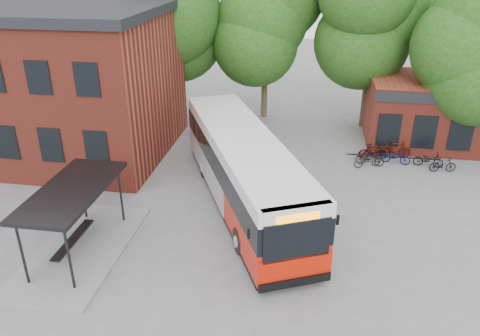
# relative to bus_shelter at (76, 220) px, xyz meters

# --- Properties ---
(ground) EXTENTS (100.00, 100.00, 0.00)m
(ground) POSITION_rel_bus_shelter_xyz_m (4.50, 1.00, -1.45)
(ground) COLOR slate
(station_building) EXTENTS (18.40, 10.40, 8.50)m
(station_building) POSITION_rel_bus_shelter_xyz_m (-8.50, 10.00, 2.80)
(station_building) COLOR maroon
(station_building) RESTS_ON ground
(bus_shelter) EXTENTS (3.60, 7.00, 2.90)m
(bus_shelter) POSITION_rel_bus_shelter_xyz_m (0.00, 0.00, 0.00)
(bus_shelter) COLOR black
(bus_shelter) RESTS_ON ground
(bike_rail) EXTENTS (5.20, 0.10, 0.38)m
(bike_rail) POSITION_rel_bus_shelter_xyz_m (13.78, 11.00, -1.26)
(bike_rail) COLOR black
(bike_rail) RESTS_ON ground
(tree_0) EXTENTS (7.92, 7.92, 11.00)m
(tree_0) POSITION_rel_bus_shelter_xyz_m (-1.50, 17.00, 4.05)
(tree_0) COLOR #1B4412
(tree_0) RESTS_ON ground
(tree_1) EXTENTS (7.92, 7.92, 10.40)m
(tree_1) POSITION_rel_bus_shelter_xyz_m (5.50, 18.00, 3.75)
(tree_1) COLOR #1B4412
(tree_1) RESTS_ON ground
(tree_2) EXTENTS (7.92, 7.92, 11.00)m
(tree_2) POSITION_rel_bus_shelter_xyz_m (12.50, 17.00, 4.05)
(tree_2) COLOR #1B4412
(tree_2) RESTS_ON ground
(tree_3) EXTENTS (7.04, 7.04, 9.28)m
(tree_3) POSITION_rel_bus_shelter_xyz_m (17.50, 13.00, 3.19)
(tree_3) COLOR #1B4412
(tree_3) RESTS_ON ground
(city_bus) EXTENTS (8.29, 13.61, 3.46)m
(city_bus) POSITION_rel_bus_shelter_xyz_m (5.98, 4.96, 0.28)
(city_bus) COLOR red
(city_bus) RESTS_ON ground
(bicycle_0) EXTENTS (1.74, 1.19, 0.87)m
(bicycle_0) POSITION_rel_bus_shelter_xyz_m (12.27, 10.15, -1.02)
(bicycle_0) COLOR black
(bicycle_0) RESTS_ON ground
(bicycle_1) EXTENTS (1.57, 0.61, 0.92)m
(bicycle_1) POSITION_rel_bus_shelter_xyz_m (12.58, 11.31, -0.99)
(bicycle_1) COLOR #59080D
(bicycle_1) RESTS_ON ground
(bicycle_2) EXTENTS (1.65, 0.86, 0.83)m
(bicycle_2) POSITION_rel_bus_shelter_xyz_m (12.43, 10.44, -1.04)
(bicycle_2) COLOR black
(bicycle_2) RESTS_ON ground
(bicycle_3) EXTENTS (1.60, 0.53, 0.95)m
(bicycle_3) POSITION_rel_bus_shelter_xyz_m (12.68, 11.30, -0.98)
(bicycle_3) COLOR black
(bicycle_3) RESTS_ON ground
(bicycle_4) EXTENTS (1.74, 0.92, 0.87)m
(bicycle_4) POSITION_rel_bus_shelter_xyz_m (13.89, 10.87, -1.02)
(bicycle_4) COLOR #070E41
(bicycle_4) RESTS_ON ground
(bicycle_5) EXTENTS (1.75, 0.52, 1.05)m
(bicycle_5) POSITION_rel_bus_shelter_xyz_m (14.03, 11.84, -0.93)
(bicycle_5) COLOR #441208
(bicycle_5) RESTS_ON ground
(bicycle_6) EXTENTS (1.67, 0.76, 0.85)m
(bicycle_6) POSITION_rel_bus_shelter_xyz_m (15.68, 10.74, -1.03)
(bicycle_6) COLOR black
(bicycle_6) RESTS_ON ground
(bicycle_7) EXTENTS (1.51, 0.60, 0.88)m
(bicycle_7) POSITION_rel_bus_shelter_xyz_m (16.32, 10.13, -1.01)
(bicycle_7) COLOR black
(bicycle_7) RESTS_ON ground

